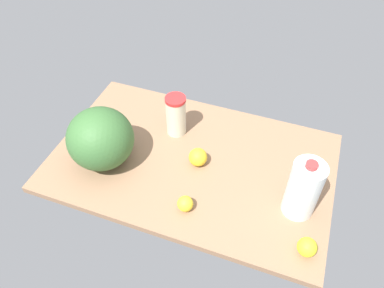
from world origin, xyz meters
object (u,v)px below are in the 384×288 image
object	(u,v)px
milk_jug	(303,189)
lemon_near_front	(198,157)
tumbler_cup	(176,115)
lemon_by_jug	(307,247)
watermelon	(101,139)
lemon_far_back	(185,204)

from	to	relation	value
milk_jug	lemon_near_front	size ratio (longest dim) A/B	3.39
tumbler_cup	lemon_by_jug	xyz separation A→B (cm)	(65.41, -41.41, -6.45)
watermelon	lemon_near_front	xyz separation A→B (cm)	(38.36, 11.76, -8.99)
lemon_by_jug	lemon_far_back	xyz separation A→B (cm)	(-46.34, 2.65, -0.38)
watermelon	lemon_far_back	world-z (taller)	watermelon
lemon_by_jug	lemon_near_front	size ratio (longest dim) A/B	0.88
tumbler_cup	watermelon	size ratio (longest dim) A/B	0.72
lemon_by_jug	lemon_far_back	bearing A→B (deg)	176.73
tumbler_cup	watermelon	bearing A→B (deg)	-129.64
watermelon	lemon_by_jug	size ratio (longest dim) A/B	3.94
lemon_by_jug	lemon_near_front	distance (cm)	55.93
lemon_by_jug	lemon_far_back	size ratio (longest dim) A/B	1.12
milk_jug	watermelon	distance (cm)	82.11
lemon_far_back	lemon_by_jug	bearing A→B (deg)	-3.27
milk_jug	watermelon	size ratio (longest dim) A/B	0.97
tumbler_cup	lemon_near_front	distance (cm)	22.90
milk_jug	watermelon	world-z (taller)	milk_jug
milk_jug	lemon_near_front	world-z (taller)	milk_jug
lemon_far_back	lemon_near_front	bearing A→B (deg)	97.58
milk_jug	lemon_far_back	world-z (taller)	milk_jug
watermelon	lemon_far_back	size ratio (longest dim) A/B	4.42
tumbler_cup	lemon_near_front	bearing A→B (deg)	-43.84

